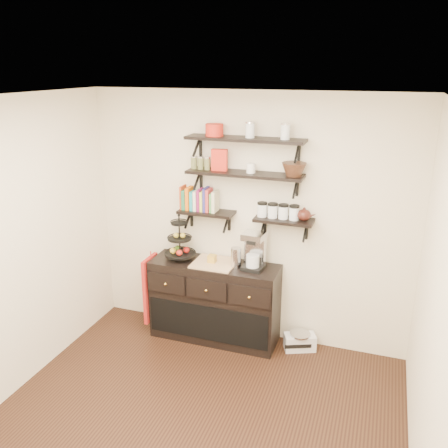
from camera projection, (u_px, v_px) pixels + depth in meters
floor at (185, 437)px, 3.93m from camera, size 3.50×3.50×0.00m
ceiling at (174, 102)px, 3.06m from camera, size 3.50×3.50×0.02m
back_wall at (247, 220)px, 5.06m from camera, size 3.50×0.02×2.70m
right_wall at (437, 331)px, 2.95m from camera, size 0.02×3.50×2.70m
shelf_top at (245, 139)px, 4.66m from camera, size 1.20×0.27×0.23m
shelf_mid at (245, 174)px, 4.78m from camera, size 1.20×0.27×0.23m
shelf_low_left at (207, 213)px, 5.06m from camera, size 0.60×0.25×0.23m
shelf_low_right at (284, 221)px, 4.80m from camera, size 0.60×0.25×0.23m
cookbooks at (201, 200)px, 5.04m from camera, size 0.40×0.15×0.26m
glass_canisters at (278, 212)px, 4.79m from camera, size 0.43×0.10×0.13m
sideboard at (215, 301)px, 5.23m from camera, size 1.40×0.50×0.92m
fruit_stand at (180, 244)px, 5.16m from camera, size 0.34×0.34×0.50m
candle at (212, 259)px, 5.08m from camera, size 0.08×0.08×0.08m
coffee_maker at (254, 251)px, 4.92m from camera, size 0.24×0.23×0.40m
thermal_carafe at (236, 258)px, 4.96m from camera, size 0.11×0.11×0.22m
apron at (151, 288)px, 5.34m from camera, size 0.04×0.32×0.75m
radio at (300, 341)px, 5.11m from camera, size 0.37×0.29×0.20m
recipe_box at (219, 160)px, 4.81m from camera, size 0.17×0.08×0.22m
walnut_bowl at (294, 169)px, 4.59m from camera, size 0.24×0.24×0.13m
ramekins at (251, 168)px, 4.73m from camera, size 0.09×0.09×0.10m
teapot at (304, 214)px, 4.71m from camera, size 0.19×0.15×0.14m
red_pot at (214, 130)px, 4.74m from camera, size 0.18×0.18×0.12m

